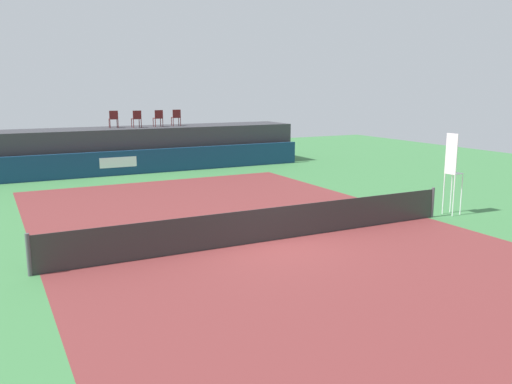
# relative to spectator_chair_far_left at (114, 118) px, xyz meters

# --- Properties ---
(ground_plane) EXTENTS (48.00, 48.00, 0.00)m
(ground_plane) POSITION_rel_spectator_chair_far_left_xyz_m (0.79, -12.37, -2.69)
(ground_plane) COLOR #3D7A42
(court_inner) EXTENTS (12.00, 22.00, 0.00)m
(court_inner) POSITION_rel_spectator_chair_far_left_xyz_m (0.79, -15.37, -2.69)
(court_inner) COLOR maroon
(court_inner) RESTS_ON ground
(sponsor_wall) EXTENTS (18.00, 0.22, 1.20)m
(sponsor_wall) POSITION_rel_spectator_chair_far_left_xyz_m (0.79, -1.87, -2.09)
(sponsor_wall) COLOR navy
(sponsor_wall) RESTS_ON ground
(spectator_platform) EXTENTS (18.00, 2.80, 2.20)m
(spectator_platform) POSITION_rel_spectator_chair_far_left_xyz_m (0.79, -0.07, -1.59)
(spectator_platform) COLOR #38383D
(spectator_platform) RESTS_ON ground
(spectator_chair_far_left) EXTENTS (0.48, 0.48, 0.89)m
(spectator_chair_far_left) POSITION_rel_spectator_chair_far_left_xyz_m (0.00, 0.00, 0.00)
(spectator_chair_far_left) COLOR #561919
(spectator_chair_far_left) RESTS_ON spectator_platform
(spectator_chair_left) EXTENTS (0.44, 0.44, 0.89)m
(spectator_chair_left) POSITION_rel_spectator_chair_far_left_xyz_m (1.10, -0.39, 0.00)
(spectator_chair_left) COLOR #561919
(spectator_chair_left) RESTS_ON spectator_platform
(spectator_chair_center) EXTENTS (0.44, 0.44, 0.89)m
(spectator_chair_center) POSITION_rel_spectator_chair_far_left_xyz_m (2.27, -0.36, 0.00)
(spectator_chair_center) COLOR #561919
(spectator_chair_center) RESTS_ON spectator_platform
(spectator_chair_right) EXTENTS (0.48, 0.48, 0.89)m
(spectator_chair_right) POSITION_rel_spectator_chair_far_left_xyz_m (3.34, -0.14, 0.00)
(spectator_chair_right) COLOR #561919
(spectator_chair_right) RESTS_ON spectator_platform
(umpire_chair) EXTENTS (0.48, 0.48, 2.76)m
(umpire_chair) POSITION_rel_spectator_chair_far_left_xyz_m (7.78, -15.38, -1.11)
(umpire_chair) COLOR white
(umpire_chair) RESTS_ON ground
(tennis_net) EXTENTS (12.40, 0.02, 0.95)m
(tennis_net) POSITION_rel_spectator_chair_far_left_xyz_m (0.79, -15.37, -2.22)
(tennis_net) COLOR #2D2D2D
(tennis_net) RESTS_ON ground
(net_post_near) EXTENTS (0.10, 0.10, 1.00)m
(net_post_near) POSITION_rel_spectator_chair_far_left_xyz_m (-5.41, -15.37, -2.19)
(net_post_near) COLOR #4C4C51
(net_post_near) RESTS_ON ground
(net_post_far) EXTENTS (0.10, 0.10, 1.00)m
(net_post_far) POSITION_rel_spectator_chair_far_left_xyz_m (6.99, -15.37, -2.19)
(net_post_far) COLOR #4C4C51
(net_post_far) RESTS_ON ground
(tennis_ball) EXTENTS (0.07, 0.07, 0.07)m
(tennis_ball) POSITION_rel_spectator_chair_far_left_xyz_m (6.24, -13.87, -2.66)
(tennis_ball) COLOR #D8EA33
(tennis_ball) RESTS_ON court_inner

